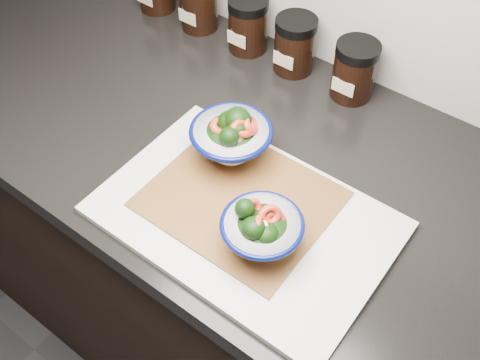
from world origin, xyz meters
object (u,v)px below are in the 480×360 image
Objects in this scene: cutting_board at (245,217)px; spice_jar_e at (354,70)px; spice_jar_c at (248,25)px; spice_jar_d at (295,45)px; bowl_right at (262,230)px; spice_jar_b at (199,3)px; bowl_left at (232,137)px.

spice_jar_e reaches higher than cutting_board.
spice_jar_c is 1.00× the size of spice_jar_d.
spice_jar_e is at bearing 92.70° from cutting_board.
spice_jar_e is at bearing 100.21° from bowl_right.
spice_jar_b is at bearing 180.00° from spice_jar_e.
bowl_right is at bearing -41.68° from spice_jar_b.
cutting_board is 0.45m from spice_jar_c.
bowl_left reaches higher than spice_jar_b.
bowl_right is (0.14, -0.12, -0.01)m from bowl_left.
spice_jar_b is 1.00× the size of spice_jar_c.
bowl_right is 0.60m from spice_jar_b.
cutting_board is 0.40m from spice_jar_d.
spice_jar_c is (-0.32, 0.40, 0.00)m from bowl_right.
spice_jar_b is at bearing 180.00° from spice_jar_d.
spice_jar_d is at bearing 101.93° from bowl_left.
spice_jar_b and spice_jar_c have the same top height.
spice_jar_d is (0.11, 0.00, 0.00)m from spice_jar_c.
spice_jar_b is at bearing 137.13° from cutting_board.
bowl_left is at bearing -78.07° from spice_jar_d.
spice_jar_c and spice_jar_d have the same top height.
spice_jar_d is at bearing 112.30° from cutting_board.
bowl_right is 0.45m from spice_jar_d.
spice_jar_d is (-0.06, 0.28, -0.00)m from bowl_left.
bowl_right is 0.40m from spice_jar_e.
spice_jar_c is (-0.17, 0.28, -0.00)m from bowl_left.
spice_jar_e is at bearing 75.23° from bowl_left.
cutting_board is 3.98× the size of spice_jar_c.
bowl_left is 0.28m from spice_jar_d.
spice_jar_b and spice_jar_d have the same top height.
spice_jar_c reaches higher than bowl_right.
spice_jar_b is at bearing 138.32° from bowl_right.
spice_jar_e is (-0.07, 0.40, 0.00)m from bowl_right.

